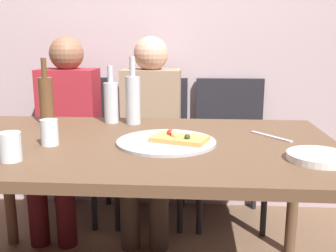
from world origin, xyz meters
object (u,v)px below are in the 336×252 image
Objects in this scene: plate_stack at (319,157)px; chair_right at (230,141)px; beer_bottle at (46,99)px; guest_in_sweater at (66,124)px; dining_table at (134,157)px; table_knife at (271,136)px; guest_in_beanie at (150,125)px; tumbler_far at (10,147)px; chair_middle at (153,139)px; water_bottle at (111,101)px; pizza_slice_last at (179,138)px; wine_bottle at (133,99)px; chair_left at (74,138)px; pizza_tray at (166,142)px; tumbler_near at (49,132)px.

plate_stack is 1.14m from chair_right.
guest_in_sweater is (-0.05, 0.41, -0.22)m from beer_bottle.
beer_bottle is at bearing 146.52° from dining_table.
table_knife is 0.19× the size of guest_in_beanie.
beer_bottle is 1.48× the size of table_knife.
tumbler_far is 0.09× the size of guest_in_beanie.
guest_in_beanie is at bearing 90.00° from chair_middle.
tumbler_far reaches higher than plate_stack.
water_bottle is 0.90m from chair_right.
chair_right is at bearing -30.99° from table_knife.
plate_stack is at bearing 4.27° from tumbler_far.
chair_right reaches higher than table_knife.
beer_bottle is 0.28× the size of guest_in_sweater.
tumbler_far is at bearing -143.08° from dining_table.
guest_in_sweater reaches higher than pizza_slice_last.
beer_bottle is 1.13× the size of water_bottle.
wine_bottle is 1.16× the size of water_bottle.
dining_table is 16.52× the size of tumbler_far.
water_bottle is at bearing 134.96° from guest_in_sweater.
chair_right is at bearing -163.07° from guest_in_beanie.
chair_left is (-0.73, 0.91, -0.25)m from pizza_slice_last.
pizza_tray is at bearing 99.81° from chair_middle.
chair_left is 1.02m from chair_right.
tumbler_far is 0.11× the size of chair_left.
water_bottle is at bearing 70.67° from tumbler_near.
water_bottle is 0.72m from chair_left.
pizza_slice_last is 0.28× the size of chair_right.
wine_bottle is 0.29× the size of guest_in_sweater.
tumbler_far is 1.48m from chair_right.
pizza_slice_last reaches higher than dining_table.
table_knife is at bearing 11.16° from dining_table.
guest_in_sweater reaches higher than tumbler_far.
tumbler_far is 0.11× the size of chair_middle.
guest_in_sweater reaches higher than tumbler_near.
guest_in_beanie reaches higher than chair_middle.
beer_bottle is 0.36× the size of chair_middle.
guest_in_sweater reaches higher than chair_left.
guest_in_beanie is at bearing 105.47° from pizza_slice_last.
chair_middle is at bearing -0.76° from table_knife.
beer_bottle is at bearing 151.35° from pizza_tray.
guest_in_beanie is (-0.16, 0.75, -0.10)m from pizza_tray.
water_bottle is at bearing 7.02° from beer_bottle.
table_knife is at bearing 97.72° from chair_right.
guest_in_sweater reaches higher than water_bottle.
chair_middle is (0.31, 0.97, -0.27)m from tumbler_near.
pizza_slice_last is 1.14× the size of plate_stack.
tumbler_near is 0.22m from tumbler_far.
wine_bottle is 0.84m from chair_right.
pizza_tray is 3.88× the size of tumbler_near.
plate_stack is 0.24× the size of chair_middle.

